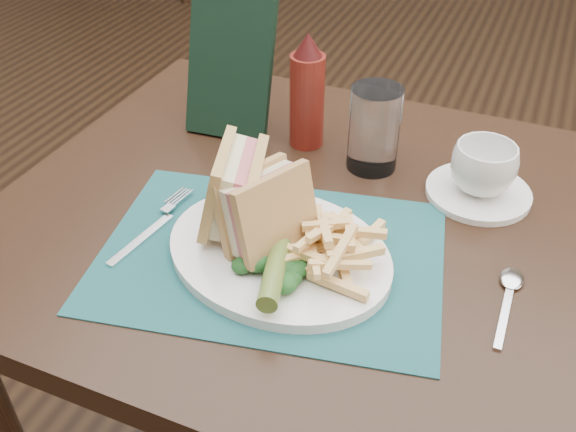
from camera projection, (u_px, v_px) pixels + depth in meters
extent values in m
plane|color=black|center=(378.00, 331.00, 1.72)|extent=(7.00, 7.00, 0.00)
cube|color=#194D50|center=(271.00, 255.00, 0.82)|extent=(0.48, 0.39, 0.00)
cylinder|color=#506928|center=(275.00, 270.00, 0.74)|extent=(0.06, 0.12, 0.03)
cylinder|color=white|center=(478.00, 192.00, 0.93)|extent=(0.19, 0.19, 0.01)
imported|color=white|center=(483.00, 168.00, 0.90)|extent=(0.12, 0.12, 0.07)
cylinder|color=silver|center=(374.00, 129.00, 0.95)|extent=(0.08, 0.08, 0.13)
cube|color=black|center=(230.00, 67.00, 1.02)|extent=(0.14, 0.09, 0.22)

